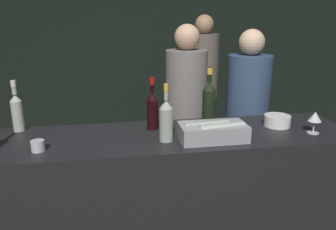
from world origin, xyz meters
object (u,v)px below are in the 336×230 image
object	(u,v)px
white_wine_bottle	(17,111)
rose_wine_bottle	(166,119)
ice_bin_with_bottles	(213,131)
red_wine_bottle_tall	(153,109)
bowl_white	(277,120)
person_in_hoodie	(246,115)
person_blond_tee	(203,82)
person_grey_polo	(186,111)
candle_votive	(38,146)
champagne_bottle	(209,101)
wine_glass	(315,118)

from	to	relation	value
white_wine_bottle	rose_wine_bottle	world-z (taller)	rose_wine_bottle
ice_bin_with_bottles	red_wine_bottle_tall	bearing A→B (deg)	141.98
bowl_white	person_in_hoodie	size ratio (longest dim) A/B	0.11
ice_bin_with_bottles	red_wine_bottle_tall	xyz separation A→B (m)	(-0.33, 0.26, 0.08)
person_blond_tee	person_in_hoodie	bearing A→B (deg)	-160.59
person_blond_tee	white_wine_bottle	bearing A→B (deg)	148.03
person_blond_tee	person_grey_polo	world-z (taller)	person_blond_tee
red_wine_bottle_tall	person_in_hoodie	xyz separation A→B (m)	(0.88, 0.53, -0.24)
person_grey_polo	candle_votive	bearing A→B (deg)	-38.39
candle_votive	rose_wine_bottle	xyz separation A→B (m)	(0.72, 0.04, 0.10)
person_grey_polo	rose_wine_bottle	bearing A→B (deg)	-9.42
rose_wine_bottle	white_wine_bottle	bearing A→B (deg)	159.67
bowl_white	red_wine_bottle_tall	bearing A→B (deg)	174.62
champagne_bottle	wine_glass	bearing A→B (deg)	-27.53
rose_wine_bottle	person_blond_tee	xyz separation A→B (m)	(0.74, 1.88, -0.17)
candle_votive	champagne_bottle	size ratio (longest dim) A/B	0.19
white_wine_bottle	bowl_white	bearing A→B (deg)	-6.43
bowl_white	candle_votive	size ratio (longest dim) A/B	2.35
rose_wine_bottle	person_grey_polo	size ratio (longest dim) A/B	0.21
champagne_bottle	person_blond_tee	xyz separation A→B (m)	(0.40, 1.59, -0.19)
ice_bin_with_bottles	white_wine_bottle	world-z (taller)	white_wine_bottle
bowl_white	white_wine_bottle	world-z (taller)	white_wine_bottle
ice_bin_with_bottles	person_grey_polo	size ratio (longest dim) A/B	0.24
bowl_white	wine_glass	distance (m)	0.24
rose_wine_bottle	candle_votive	bearing A→B (deg)	-177.03
bowl_white	rose_wine_bottle	world-z (taller)	rose_wine_bottle
bowl_white	rose_wine_bottle	size ratio (longest dim) A/B	0.50
champagne_bottle	person_in_hoodie	size ratio (longest dim) A/B	0.24
champagne_bottle	bowl_white	bearing A→B (deg)	-17.54
wine_glass	rose_wine_bottle	distance (m)	0.94
bowl_white	person_in_hoodie	bearing A→B (deg)	85.97
ice_bin_with_bottles	white_wine_bottle	distance (m)	1.25
white_wine_bottle	person_grey_polo	xyz separation A→B (m)	(1.23, 0.52, -0.21)
person_blond_tee	person_grey_polo	size ratio (longest dim) A/B	1.05
bowl_white	person_blond_tee	world-z (taller)	person_blond_tee
candle_votive	red_wine_bottle_tall	world-z (taller)	red_wine_bottle_tall
rose_wine_bottle	person_blond_tee	size ratio (longest dim) A/B	0.20
ice_bin_with_bottles	rose_wine_bottle	bearing A→B (deg)	172.96
champagne_bottle	white_wine_bottle	size ratio (longest dim) A/B	1.17
bowl_white	rose_wine_bottle	xyz separation A→B (m)	(-0.79, -0.15, 0.09)
candle_votive	person_blond_tee	size ratio (longest dim) A/B	0.04
bowl_white	candle_votive	xyz separation A→B (m)	(-1.51, -0.18, -0.01)
wine_glass	person_in_hoodie	xyz separation A→B (m)	(-0.12, 0.78, -0.21)
rose_wine_bottle	person_grey_polo	bearing A→B (deg)	69.91
bowl_white	person_grey_polo	distance (m)	0.86
candle_votive	champagne_bottle	bearing A→B (deg)	16.92
ice_bin_with_bottles	person_blond_tee	size ratio (longest dim) A/B	0.23
candle_votive	person_grey_polo	size ratio (longest dim) A/B	0.04
rose_wine_bottle	bowl_white	bearing A→B (deg)	10.56
bowl_white	candle_votive	world-z (taller)	bowl_white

